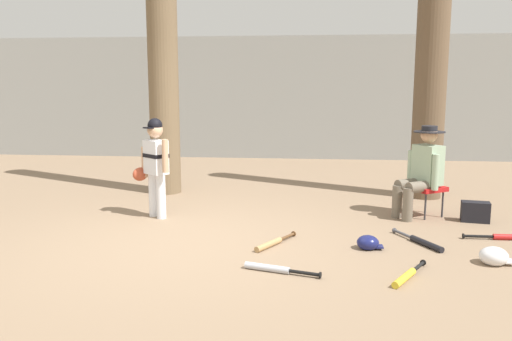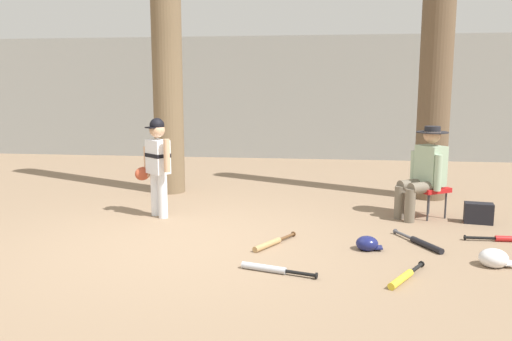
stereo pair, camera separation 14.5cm
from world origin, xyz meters
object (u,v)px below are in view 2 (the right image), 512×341
at_px(handbag_beside_stool, 479,213).
at_px(batting_helmet_navy, 367,244).
at_px(tree_behind_spectator, 437,40).
at_px(batting_helmet_white, 494,258).
at_px(seated_spectator, 424,170).
at_px(tree_near_player, 167,45).
at_px(bat_yellow_trainer, 403,277).
at_px(bat_black_composite, 423,243).
at_px(bat_wood_tan, 270,243).
at_px(folding_stool, 429,190).
at_px(bat_aluminum_silver, 270,269).
at_px(bat_red_barrel, 512,239).
at_px(young_ballplayer, 157,161).

height_order(handbag_beside_stool, batting_helmet_navy, handbag_beside_stool).
xyz_separation_m(tree_behind_spectator, batting_helmet_white, (-0.00, -3.12, -2.30)).
distance_m(seated_spectator, handbag_beside_stool, 0.85).
bearing_deg(tree_near_player, bat_yellow_trainer, -48.10).
xyz_separation_m(bat_black_composite, bat_wood_tan, (-1.63, -0.22, -0.00)).
height_order(bat_yellow_trainer, batting_helmet_white, batting_helmet_white).
bearing_deg(seated_spectator, tree_behind_spectator, 75.40).
distance_m(folding_stool, batting_helmet_white, 1.91).
bearing_deg(seated_spectator, folding_stool, 32.17).
height_order(tree_behind_spectator, bat_yellow_trainer, tree_behind_spectator).
bearing_deg(bat_yellow_trainer, batting_helmet_white, 28.78).
bearing_deg(bat_aluminum_silver, batting_helmet_white, 11.59).
relative_size(tree_behind_spectator, bat_yellow_trainer, 8.16).
height_order(bat_red_barrel, batting_helmet_navy, batting_helmet_navy).
height_order(folding_stool, handbag_beside_stool, folding_stool).
relative_size(handbag_beside_stool, batting_helmet_navy, 1.23).
bearing_deg(bat_aluminum_silver, bat_red_barrel, 26.59).
bearing_deg(tree_behind_spectator, folding_stool, -101.54).
xyz_separation_m(folding_stool, batting_helmet_navy, (-0.91, -1.52, -0.30)).
bearing_deg(batting_helmet_navy, folding_stool, 59.03).
height_order(seated_spectator, batting_helmet_white, seated_spectator).
xyz_separation_m(tree_near_player, folding_stool, (3.85, -1.18, -1.98)).
relative_size(tree_behind_spectator, folding_stool, 9.69).
distance_m(tree_near_player, seated_spectator, 4.32).
bearing_deg(batting_helmet_navy, batting_helmet_white, -17.20).
height_order(young_ballplayer, bat_red_barrel, young_ballplayer).
xyz_separation_m(bat_aluminum_silver, bat_red_barrel, (2.57, 1.29, 0.00)).
height_order(bat_black_composite, batting_helmet_navy, batting_helmet_navy).
height_order(seated_spectator, bat_wood_tan, seated_spectator).
height_order(folding_stool, batting_helmet_navy, folding_stool).
distance_m(tree_near_player, batting_helmet_navy, 4.59).
relative_size(tree_near_player, young_ballplayer, 4.19).
height_order(bat_wood_tan, bat_red_barrel, same).
relative_size(young_ballplayer, bat_aluminum_silver, 1.80).
bearing_deg(seated_spectator, bat_aluminum_silver, -128.26).
xyz_separation_m(seated_spectator, bat_wood_tan, (-1.85, -1.48, -0.61)).
bearing_deg(handbag_beside_stool, folding_stool, 156.92).
xyz_separation_m(folding_stool, bat_red_barrel, (0.71, -1.02, -0.33)).
bearing_deg(bat_black_composite, seated_spectator, 80.05).
xyz_separation_m(young_ballplayer, bat_yellow_trainer, (2.88, -1.95, -0.71)).
xyz_separation_m(seated_spectator, batting_helmet_white, (0.33, -1.82, -0.56)).
distance_m(tree_behind_spectator, bat_black_composite, 3.51).
relative_size(bat_yellow_trainer, bat_red_barrel, 0.79).
bearing_deg(tree_behind_spectator, seated_spectator, -104.60).
bearing_deg(folding_stool, bat_wood_tan, -141.68).
xyz_separation_m(seated_spectator, handbag_beside_stool, (0.65, -0.19, -0.51)).
xyz_separation_m(tree_behind_spectator, handbag_beside_stool, (0.31, -1.48, -2.25)).
relative_size(batting_helmet_navy, batting_helmet_white, 0.86).
relative_size(folding_stool, bat_black_composite, 0.74).
xyz_separation_m(handbag_beside_stool, bat_yellow_trainer, (-1.23, -2.14, -0.10)).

